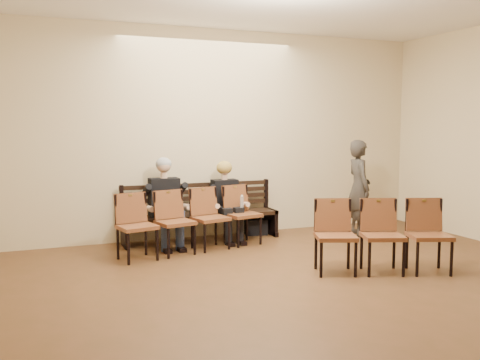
# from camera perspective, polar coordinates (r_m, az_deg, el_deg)

# --- Properties ---
(ground) EXTENTS (10.00, 10.00, 0.00)m
(ground) POSITION_cam_1_polar(r_m,az_deg,el_deg) (5.02, 16.01, -16.69)
(ground) COLOR brown
(ground) RESTS_ON ground
(room_walls) EXTENTS (8.02, 10.01, 3.51)m
(room_walls) POSITION_cam_1_polar(r_m,az_deg,el_deg) (5.31, 11.48, 12.60)
(room_walls) COLOR beige
(room_walls) RESTS_ON ground
(bench) EXTENTS (2.60, 0.90, 0.45)m
(bench) POSITION_cam_1_polar(r_m,az_deg,el_deg) (8.85, -4.12, -5.02)
(bench) COLOR black
(bench) RESTS_ON ground
(seated_man) EXTENTS (0.58, 0.80, 1.39)m
(seated_man) POSITION_cam_1_polar(r_m,az_deg,el_deg) (8.49, -7.92, -2.32)
(seated_man) COLOR black
(seated_man) RESTS_ON ground
(seated_woman) EXTENTS (0.52, 0.72, 1.20)m
(seated_woman) POSITION_cam_1_polar(r_m,az_deg,el_deg) (8.81, -1.43, -2.58)
(seated_woman) COLOR black
(seated_woman) RESTS_ON ground
(laptop) EXTENTS (0.38, 0.32, 0.25)m
(laptop) POSITION_cam_1_polar(r_m,az_deg,el_deg) (8.31, -7.39, -3.33)
(laptop) COLOR silver
(laptop) RESTS_ON bench
(water_bottle) EXTENTS (0.07, 0.07, 0.21)m
(water_bottle) POSITION_cam_1_polar(r_m,az_deg,el_deg) (8.59, 0.20, -3.12)
(water_bottle) COLOR silver
(water_bottle) RESTS_ON bench
(bag) EXTENTS (0.40, 0.30, 0.27)m
(bag) POSITION_cam_1_polar(r_m,az_deg,el_deg) (9.32, 1.71, -5.02)
(bag) COLOR black
(bag) RESTS_ON ground
(passerby) EXTENTS (0.59, 0.77, 1.89)m
(passerby) POSITION_cam_1_polar(r_m,az_deg,el_deg) (9.37, 12.58, -0.07)
(passerby) COLOR #322E29
(passerby) RESTS_ON ground
(chair_row_front) EXTENTS (2.35, 0.99, 0.94)m
(chair_row_front) POSITION_cam_1_polar(r_m,az_deg,el_deg) (8.07, -5.01, -4.33)
(chair_row_front) COLOR brown
(chair_row_front) RESTS_ON ground
(chair_row_back) EXTENTS (1.79, 1.08, 0.95)m
(chair_row_back) POSITION_cam_1_polar(r_m,az_deg,el_deg) (7.14, 14.96, -5.83)
(chair_row_back) COLOR brown
(chair_row_back) RESTS_ON ground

